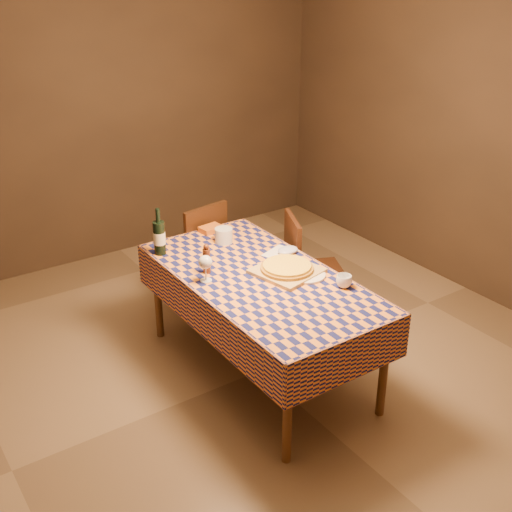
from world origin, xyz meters
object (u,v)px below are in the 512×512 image
at_px(cutting_board, 287,271).
at_px(bowl, 296,275).
at_px(chair_far, 198,249).
at_px(wine_bottle, 159,237).
at_px(pizza, 287,267).
at_px(dining_table, 260,286).
at_px(chair_right, 306,265).
at_px(white_plate, 306,275).

bearing_deg(cutting_board, bowl, -86.54).
bearing_deg(chair_far, wine_bottle, -143.45).
distance_m(pizza, wine_bottle, 0.95).
xyz_separation_m(dining_table, chair_right, (0.68, 0.34, -0.17)).
bearing_deg(wine_bottle, white_plate, -52.96).
xyz_separation_m(dining_table, pizza, (0.18, -0.06, 0.12)).
bearing_deg(chair_far, dining_table, -96.40).
bearing_deg(white_plate, wine_bottle, 127.04).
height_order(pizza, chair_far, chair_far).
bearing_deg(chair_right, wine_bottle, 161.80).
bearing_deg(cutting_board, chair_right, 39.10).
distance_m(dining_table, cutting_board, 0.21).
relative_size(bowl, chair_far, 0.15).
height_order(chair_far, chair_right, same).
relative_size(chair_far, chair_right, 1.00).
bearing_deg(pizza, cutting_board, 0.00).
bearing_deg(chair_right, white_plate, -129.28).
height_order(dining_table, white_plate, white_plate).
xyz_separation_m(dining_table, chair_far, (0.12, 1.08, -0.17)).
bearing_deg(wine_bottle, cutting_board, -52.78).
relative_size(bowl, white_plate, 0.52).
height_order(pizza, bowl, pizza).
relative_size(pizza, chair_right, 0.43).
xyz_separation_m(cutting_board, chair_right, (0.50, 0.40, -0.26)).
distance_m(bowl, chair_right, 0.75).
distance_m(pizza, white_plate, 0.14).
height_order(dining_table, pizza, pizza).
height_order(dining_table, cutting_board, cutting_board).
bearing_deg(chair_right, cutting_board, -140.90).
height_order(cutting_board, chair_far, chair_far).
distance_m(wine_bottle, chair_far, 0.74).
xyz_separation_m(pizza, chair_far, (-0.06, 1.14, -0.29)).
height_order(bowl, chair_far, chair_far).
height_order(pizza, chair_right, chair_right).
relative_size(dining_table, wine_bottle, 5.31).
bearing_deg(dining_table, bowl, -38.87).
height_order(dining_table, chair_right, chair_right).
bearing_deg(white_plate, chair_right, 50.72).
distance_m(cutting_board, wine_bottle, 0.95).
xyz_separation_m(bowl, white_plate, (0.07, -0.02, -0.01)).
distance_m(pizza, chair_right, 0.70).
distance_m(dining_table, pizza, 0.22).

